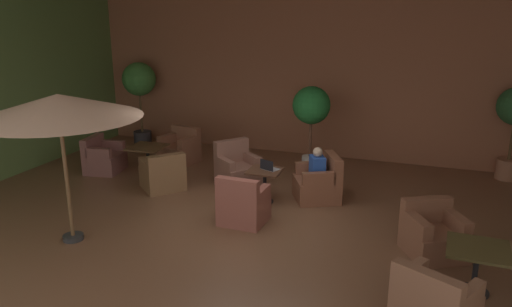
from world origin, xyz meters
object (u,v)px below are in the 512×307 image
Objects in this scene: armchair_front_left_north at (237,170)px; iced_drink_cup at (267,166)px; potted_tree_mid_right at (139,85)px; armchair_front_right_south at (180,149)px; potted_tree_mid_left at (311,110)px; open_laptop at (269,167)px; cafe_table_front_right at (147,152)px; patio_umbrella_tall_red at (58,107)px; armchair_mid_center_south at (433,235)px; cafe_table_front_left at (265,178)px; cafe_table_mid_center at (477,258)px; armchair_front_left_east at (243,205)px; armchair_mid_center_north at (434,304)px; armchair_front_right_east at (163,175)px; armchair_front_right_north at (103,158)px; patron_blue_shirt at (317,165)px; armchair_front_left_south at (319,184)px.

iced_drink_cup is at bearing -34.72° from armchair_front_left_north.
potted_tree_mid_right reaches higher than armchair_front_left_north.
armchair_front_right_south is 3.21m from iced_drink_cup.
potted_tree_mid_left reaches higher than open_laptop.
patio_umbrella_tall_red is at bearing -79.08° from cafe_table_front_right.
armchair_mid_center_south is 2.88× the size of open_laptop.
cafe_table_front_left is 0.82× the size of cafe_table_mid_center.
armchair_front_left_east is (0.79, -1.68, -0.02)m from armchair_front_left_north.
armchair_mid_center_south is at bearing 91.42° from armchair_mid_center_north.
armchair_front_right_east reaches higher than cafe_table_front_right.
armchair_front_right_north is at bearing 158.78° from armchair_front_left_east.
potted_tree_mid_left is (-2.71, 5.02, 1.12)m from armchair_mid_center_north.
armchair_front_right_east is 0.57× the size of potted_tree_mid_left.
patron_blue_shirt is at bearing -23.99° from potted_tree_mid_right.
armchair_front_left_south reaches higher than cafe_table_front_right.
armchair_front_left_south is at bearing 26.89° from patron_blue_shirt.
cafe_table_mid_center is 0.75× the size of armchair_mid_center_north.
armchair_mid_center_south is at bearing -49.57° from potted_tree_mid_left.
iced_drink_cup is (0.83, -0.58, 0.35)m from armchair_front_left_north.
patron_blue_shirt is at bearing -71.35° from potted_tree_mid_left.
armchair_front_left_south is 0.43× the size of patio_umbrella_tall_red.
armchair_front_right_north is 0.86× the size of armchair_mid_center_south.
armchair_front_right_south is (-0.56, 1.74, 0.02)m from armchair_front_right_east.
cafe_table_front_left is 5.77× the size of iced_drink_cup.
armchair_front_left_east is (-0.03, -1.04, -0.16)m from cafe_table_front_left.
armchair_front_right_north reaches higher than cafe_table_mid_center.
cafe_table_front_left is 0.29× the size of potted_tree_mid_right.
iced_drink_cup is at bearing 149.24° from cafe_table_mid_center.
armchair_front_right_north is 0.88× the size of armchair_mid_center_north.
armchair_front_left_north is 1.20× the size of armchair_front_left_east.
armchair_front_left_east is at bearing -122.54° from armchair_front_left_south.
armchair_front_left_north reaches higher than armchair_front_left_south.
armchair_front_right_north is 0.48× the size of potted_tree_mid_left.
armchair_front_right_south is at bearing -32.86° from potted_tree_mid_right.
potted_tree_mid_right reaches higher than armchair_front_right_north.
armchair_front_right_north is at bearing 163.65° from armchair_front_right_east.
armchair_front_right_south is at bearing 43.43° from armchair_front_right_north.
cafe_table_front_left is at bearing 0.95° from armchair_front_right_east.
armchair_mid_center_north is at bearing -43.09° from armchair_front_left_north.
armchair_front_right_east is at bearing -153.17° from armchair_front_left_north.
potted_tree_mid_left is at bearing 130.43° from armchair_mid_center_south.
cafe_table_front_left is at bearing -32.40° from potted_tree_mid_right.
armchair_front_left_north reaches higher than cafe_table_mid_center.
armchair_mid_center_north reaches higher than cafe_table_front_right.
armchair_front_left_east is 1.12× the size of cafe_table_mid_center.
patron_blue_shirt is at bearing 9.06° from armchair_front_right_east.
cafe_table_mid_center is 4.07m from open_laptop.
cafe_table_front_right is at bearing 168.06° from open_laptop.
potted_tree_mid_left is at bearing 5.86° from armchair_front_right_south.
armchair_front_left_south is 0.48× the size of potted_tree_mid_right.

